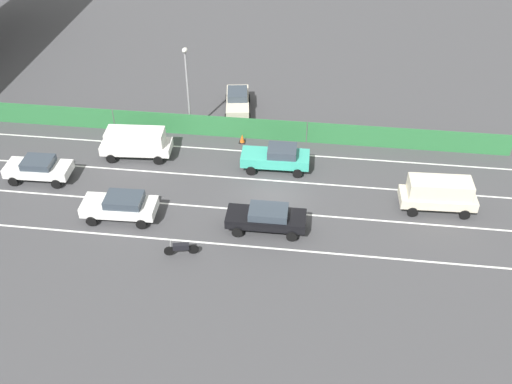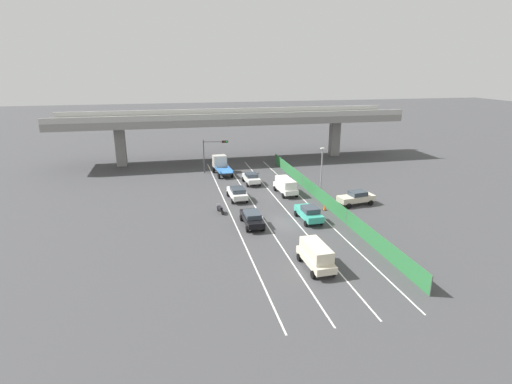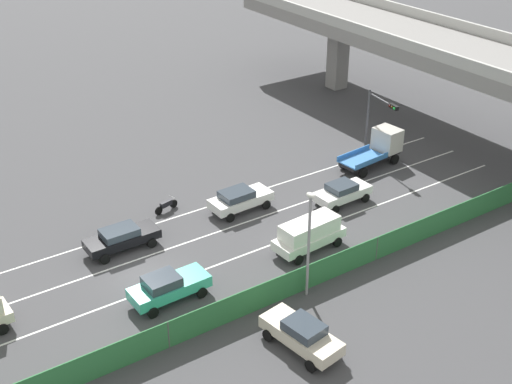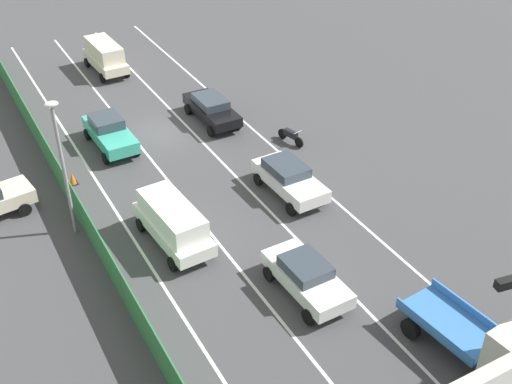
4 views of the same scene
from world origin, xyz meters
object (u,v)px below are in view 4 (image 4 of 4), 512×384
traffic_cone (72,179)px  car_hatchback_white (289,178)px  flatbed_truck_blue (497,348)px  car_van_white (173,221)px  car_van_cream (105,55)px  motorcycle (291,136)px  car_sedan_black (212,108)px  car_taxi_teal (110,132)px  car_sedan_white (306,276)px  street_lamp (61,155)px

traffic_cone → car_hatchback_white: bearing=146.7°
flatbed_truck_blue → car_van_white: bearing=-61.1°
car_hatchback_white → traffic_cone: (9.23, -6.05, -0.60)m
car_hatchback_white → flatbed_truck_blue: bearing=91.1°
flatbed_truck_blue → car_hatchback_white: bearing=-88.9°
car_van_white → car_van_cream: size_ratio=1.06×
car_van_cream → flatbed_truck_blue: (-3.47, 32.29, 0.15)m
motorcycle → traffic_cone: (11.97, -1.74, -0.15)m
car_van_white → car_hatchback_white: 6.64m
traffic_cone → car_sedan_black: bearing=-163.2°
car_sedan_black → motorcycle: 5.31m
car_taxi_teal → motorcycle: size_ratio=2.39×
car_taxi_teal → car_sedan_black: bearing=-179.9°
car_van_cream → traffic_cone: size_ratio=7.04×
car_sedan_white → car_hatchback_white: size_ratio=0.95×
car_van_cream → street_lamp: street_lamp is taller
car_taxi_teal → street_lamp: (3.95, 6.76, 3.12)m
street_lamp → motorcycle: bearing=-170.2°
motorcycle → street_lamp: size_ratio=0.29×
car_sedan_white → car_van_white: size_ratio=0.87×
car_van_white → street_lamp: 5.53m
car_sedan_white → flatbed_truck_blue: flatbed_truck_blue is taller
car_hatchback_white → car_sedan_black: bearing=-89.9°
car_sedan_white → car_hatchback_white: bearing=-115.8°
car_sedan_black → motorcycle: bearing=121.4°
car_sedan_white → car_van_white: bearing=-58.7°
car_sedan_white → car_taxi_teal: car_taxi_teal is taller
car_van_white → street_lamp: (3.66, -3.01, 2.86)m
car_sedan_white → car_taxi_teal: 15.69m
car_taxi_teal → car_van_cream: bearing=-106.7°
car_sedan_white → car_hatchback_white: 7.28m
car_van_white → traffic_cone: car_van_white is taller
car_sedan_white → street_lamp: size_ratio=0.65×
car_taxi_teal → traffic_cone: (2.95, 2.77, -0.62)m
car_van_cream → street_lamp: size_ratio=0.71×
car_van_cream → flatbed_truck_blue: flatbed_truck_blue is taller
car_van_cream → car_sedan_white: bearing=90.1°
motorcycle → street_lamp: 13.65m
car_van_white → car_van_cream: bearing=-99.5°
car_taxi_teal → car_van_cream: 10.65m
car_van_cream → motorcycle: car_van_cream is taller
car_taxi_teal → car_hatchback_white: bearing=125.4°
car_sedan_black → car_hatchback_white: (-0.02, 8.83, 0.03)m
street_lamp → traffic_cone: (-1.00, -3.99, -3.73)m
car_taxi_teal → street_lamp: 8.43m
street_lamp → car_sedan_black: bearing=-146.5°
car_sedan_white → car_sedan_black: 15.70m
car_hatchback_white → street_lamp: street_lamp is taller
car_sedan_white → car_van_cream: car_van_cream is taller
flatbed_truck_blue → motorcycle: 17.78m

